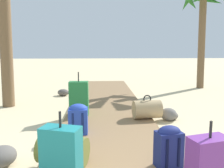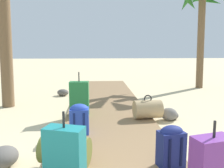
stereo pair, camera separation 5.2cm
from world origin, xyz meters
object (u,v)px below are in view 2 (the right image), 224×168
suitcase_teal (65,160)px  suitcase_green (79,98)px  backpack_navy (171,145)px  backpack_blue (79,118)px  duffel_bag_olive (65,150)px  duffel_bag_tan (148,109)px  palm_tree_far_right (203,7)px

suitcase_teal → suitcase_green: 2.73m
backpack_navy → backpack_blue: bearing=134.2°
backpack_navy → duffel_bag_olive: size_ratio=0.77×
duffel_bag_tan → duffel_bag_olive: 2.31m
duffel_bag_olive → suitcase_green: bearing=89.5°
suitcase_green → palm_tree_far_right: (4.23, 3.78, 2.53)m
suitcase_teal → duffel_bag_tan: bearing=61.3°
backpack_blue → duffel_bag_tan: bearing=30.6°
duffel_bag_tan → backpack_blue: bearing=-149.4°
suitcase_teal → palm_tree_far_right: 8.15m
duffel_bag_olive → duffel_bag_tan: bearing=52.6°
suitcase_green → palm_tree_far_right: palm_tree_far_right is taller
suitcase_green → backpack_blue: size_ratio=1.84×
duffel_bag_tan → backpack_blue: 1.52m
backpack_blue → duffel_bag_olive: bearing=-95.2°
backpack_blue → duffel_bag_olive: 1.07m
duffel_bag_tan → suitcase_teal: (-1.32, -2.41, 0.14)m
suitcase_green → backpack_navy: (1.24, -2.29, -0.09)m
backpack_blue → duffel_bag_olive: (-0.10, -1.06, -0.09)m
backpack_blue → palm_tree_far_right: palm_tree_far_right is taller
backpack_blue → suitcase_green: bearing=94.0°
backpack_navy → duffel_bag_olive: backpack_navy is taller
backpack_blue → backpack_navy: backpack_navy is taller
palm_tree_far_right → suitcase_teal: bearing=-122.7°
suitcase_green → backpack_blue: 1.09m
backpack_blue → duffel_bag_olive: backpack_blue is taller
suitcase_teal → duffel_bag_olive: suitcase_teal is taller
duffel_bag_tan → suitcase_green: bearing=167.2°
suitcase_teal → suitcase_green: (-0.06, 2.73, 0.03)m
backpack_blue → backpack_navy: 1.67m
suitcase_teal → suitcase_green: suitcase_green is taller
duffel_bag_tan → suitcase_teal: suitcase_teal is taller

